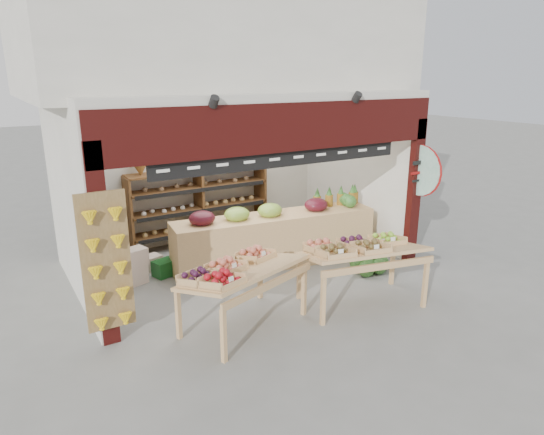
{
  "coord_description": "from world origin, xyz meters",
  "views": [
    {
      "loc": [
        -3.89,
        -6.99,
        3.39
      ],
      "look_at": [
        0.26,
        -0.2,
        1.03
      ],
      "focal_mm": 32.0,
      "sensor_mm": 36.0,
      "label": 1
    }
  ],
  "objects": [
    {
      "name": "display_table_right",
      "position": [
        0.75,
        -1.85,
        0.88
      ],
      "size": [
        1.96,
        1.36,
        1.12
      ],
      "color": "tan",
      "rests_on": "ground"
    },
    {
      "name": "refrigerator",
      "position": [
        -2.4,
        1.66,
        0.81
      ],
      "size": [
        0.68,
        0.68,
        1.63
      ],
      "primitive_type": "cube",
      "rotation": [
        0.0,
        0.0,
        -0.07
      ],
      "color": "silver",
      "rests_on": "ground"
    },
    {
      "name": "gift_sign",
      "position": [
        2.75,
        -1.15,
        1.75
      ],
      "size": [
        0.04,
        0.93,
        0.92
      ],
      "color": "#B0DDC9",
      "rests_on": "ground"
    },
    {
      "name": "back_shelving",
      "position": [
        -0.17,
        1.96,
        1.16
      ],
      "size": [
        2.94,
        0.48,
        1.82
      ],
      "color": "brown",
      "rests_on": "ground"
    },
    {
      "name": "watermelon_pile",
      "position": [
        1.79,
        -0.99,
        0.19
      ],
      "size": [
        0.76,
        0.71,
        0.54
      ],
      "color": "#20521B",
      "rests_on": "ground"
    },
    {
      "name": "mid_counter",
      "position": [
        0.53,
        0.16,
        0.51
      ],
      "size": [
        3.83,
        1.24,
        1.17
      ],
      "color": "tan",
      "rests_on": "ground"
    },
    {
      "name": "ground",
      "position": [
        0.0,
        0.0,
        0.0
      ],
      "size": [
        60.0,
        60.0,
        0.0
      ],
      "primitive_type": "plane",
      "color": "slate",
      "rests_on": "ground"
    },
    {
      "name": "banana_board",
      "position": [
        -2.73,
        -1.17,
        1.12
      ],
      "size": [
        0.6,
        0.15,
        1.8
      ],
      "color": "olive",
      "rests_on": "ground"
    },
    {
      "name": "cardboard_stack",
      "position": [
        -1.72,
        0.73,
        0.22
      ],
      "size": [
        1.0,
        0.81,
        0.61
      ],
      "color": "silver",
      "rests_on": "ground"
    },
    {
      "name": "display_table_left",
      "position": [
        -1.18,
        -1.57,
        0.84
      ],
      "size": [
        1.94,
        1.45,
        1.09
      ],
      "color": "tan",
      "rests_on": "ground"
    },
    {
      "name": "shop_structure",
      "position": [
        0.0,
        1.61,
        3.92
      ],
      "size": [
        6.36,
        5.12,
        5.4
      ],
      "color": "silver",
      "rests_on": "ground"
    }
  ]
}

